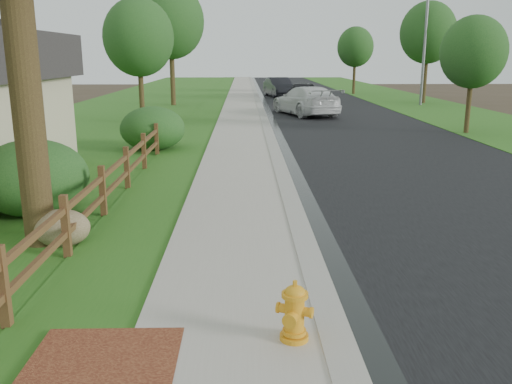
{
  "coord_description": "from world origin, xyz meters",
  "views": [
    {
      "loc": [
        -0.67,
        -5.74,
        3.29
      ],
      "look_at": [
        -0.45,
        3.94,
        0.85
      ],
      "focal_mm": 38.0,
      "sensor_mm": 36.0,
      "label": 1
    }
  ],
  "objects_px": {
    "fire_hydrant": "(294,313)",
    "dark_car_mid": "(304,92)",
    "white_suv": "(306,101)",
    "streetlight": "(424,25)",
    "ranch_fence": "(116,176)"
  },
  "relations": [
    {
      "from": "fire_hydrant",
      "to": "dark_car_mid",
      "type": "height_order",
      "value": "dark_car_mid"
    },
    {
      "from": "white_suv",
      "to": "streetlight",
      "type": "height_order",
      "value": "streetlight"
    },
    {
      "from": "fire_hydrant",
      "to": "streetlight",
      "type": "height_order",
      "value": "streetlight"
    },
    {
      "from": "white_suv",
      "to": "streetlight",
      "type": "relative_size",
      "value": 0.6
    },
    {
      "from": "fire_hydrant",
      "to": "white_suv",
      "type": "bearing_deg",
      "value": 83.33
    },
    {
      "from": "white_suv",
      "to": "streetlight",
      "type": "bearing_deg",
      "value": -162.25
    },
    {
      "from": "ranch_fence",
      "to": "white_suv",
      "type": "distance_m",
      "value": 19.69
    },
    {
      "from": "white_suv",
      "to": "streetlight",
      "type": "distance_m",
      "value": 11.16
    },
    {
      "from": "ranch_fence",
      "to": "streetlight",
      "type": "height_order",
      "value": "streetlight"
    },
    {
      "from": "dark_car_mid",
      "to": "streetlight",
      "type": "height_order",
      "value": "streetlight"
    },
    {
      "from": "white_suv",
      "to": "streetlight",
      "type": "xyz_separation_m",
      "value": [
        8.32,
        6.0,
        4.4
      ]
    },
    {
      "from": "fire_hydrant",
      "to": "dark_car_mid",
      "type": "xyz_separation_m",
      "value": [
        3.76,
        33.53,
        0.34
      ]
    },
    {
      "from": "white_suv",
      "to": "dark_car_mid",
      "type": "bearing_deg",
      "value": -113.66
    },
    {
      "from": "fire_hydrant",
      "to": "streetlight",
      "type": "distance_m",
      "value": 33.42
    },
    {
      "from": "dark_car_mid",
      "to": "ranch_fence",
      "type": "bearing_deg",
      "value": 92.64
    }
  ]
}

